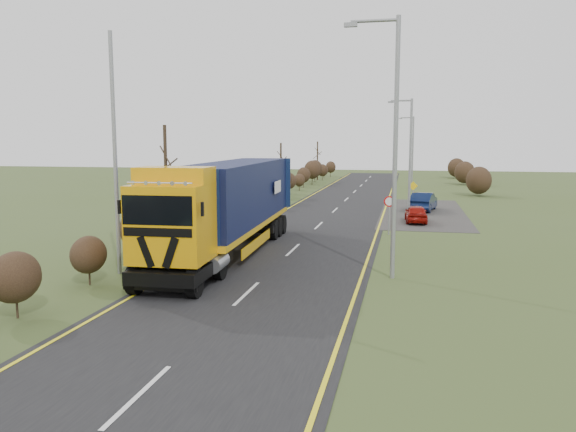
# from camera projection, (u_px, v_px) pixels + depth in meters

# --- Properties ---
(ground) EXTENTS (160.00, 160.00, 0.00)m
(ground) POSITION_uv_depth(u_px,v_px,m) (274.00, 269.00, 23.32)
(ground) COLOR #3D4E21
(ground) RESTS_ON ground
(road) EXTENTS (8.00, 120.00, 0.02)m
(road) POSITION_uv_depth(u_px,v_px,m) (313.00, 231.00, 33.01)
(road) COLOR black
(road) RESTS_ON ground
(layby) EXTENTS (6.00, 18.00, 0.02)m
(layby) POSITION_uv_depth(u_px,v_px,m) (423.00, 212.00, 41.35)
(layby) COLOR #2E2C29
(layby) RESTS_ON ground
(lane_markings) EXTENTS (7.52, 116.00, 0.01)m
(lane_markings) POSITION_uv_depth(u_px,v_px,m) (313.00, 231.00, 32.71)
(lane_markings) COLOR yellow
(lane_markings) RESTS_ON road
(hedgerow) EXTENTS (2.24, 102.04, 6.05)m
(hedgerow) POSITION_uv_depth(u_px,v_px,m) (204.00, 205.00, 31.99)
(hedgerow) COLOR black
(hedgerow) RESTS_ON ground
(lorry) EXTENTS (3.12, 15.76, 4.37)m
(lorry) POSITION_uv_depth(u_px,v_px,m) (229.00, 202.00, 25.73)
(lorry) COLOR black
(lorry) RESTS_ON ground
(car_red_hatchback) EXTENTS (1.51, 3.44, 1.15)m
(car_red_hatchback) POSITION_uv_depth(u_px,v_px,m) (416.00, 214.00, 36.25)
(car_red_hatchback) COLOR #8F0D07
(car_red_hatchback) RESTS_ON ground
(car_blue_sedan) EXTENTS (2.23, 4.42, 1.39)m
(car_blue_sedan) POSITION_uv_depth(u_px,v_px,m) (424.00, 202.00, 42.25)
(car_blue_sedan) COLOR #091536
(car_blue_sedan) RESTS_ON ground
(streetlight_near) EXTENTS (2.08, 0.20, 9.81)m
(streetlight_near) POSITION_uv_depth(u_px,v_px,m) (392.00, 137.00, 21.02)
(streetlight_near) COLOR gray
(streetlight_near) RESTS_ON ground
(streetlight_mid) EXTENTS (1.76, 0.18, 8.22)m
(streetlight_mid) POSITION_uv_depth(u_px,v_px,m) (409.00, 151.00, 40.09)
(streetlight_mid) COLOR gray
(streetlight_mid) RESTS_ON ground
(streetlight_far) EXTENTS (1.70, 0.18, 7.92)m
(streetlight_far) POSITION_uv_depth(u_px,v_px,m) (412.00, 149.00, 62.44)
(streetlight_far) COLOR gray
(streetlight_far) RESTS_ON ground
(left_pole) EXTENTS (0.16, 0.16, 9.41)m
(left_pole) POSITION_uv_depth(u_px,v_px,m) (115.00, 155.00, 21.82)
(left_pole) COLOR gray
(left_pole) RESTS_ON ground
(speed_sign) EXTENTS (0.60, 0.10, 2.19)m
(speed_sign) POSITION_uv_depth(u_px,v_px,m) (389.00, 208.00, 31.49)
(speed_sign) COLOR gray
(speed_sign) RESTS_ON ground
(warning_board) EXTENTS (0.75, 0.11, 1.96)m
(warning_board) POSITION_uv_depth(u_px,v_px,m) (413.00, 191.00, 46.01)
(warning_board) COLOR gray
(warning_board) RESTS_ON ground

